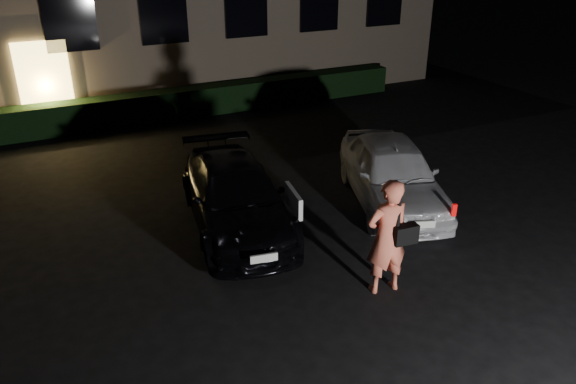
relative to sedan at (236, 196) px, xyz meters
name	(u,v)px	position (x,y,z in m)	size (l,w,h in m)	color
ground	(367,301)	(0.89, -3.23, -0.61)	(80.00, 80.00, 0.00)	black
hedge	(175,104)	(0.89, 7.27, -0.19)	(15.00, 0.70, 0.85)	black
sedan	(236,196)	(0.00, 0.00, 0.00)	(2.40, 4.45, 1.22)	black
hatch	(392,173)	(3.27, -0.51, 0.07)	(2.86, 4.30, 1.36)	silver
man	(387,237)	(1.30, -3.07, 0.35)	(0.80, 0.52, 1.92)	#E2694D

